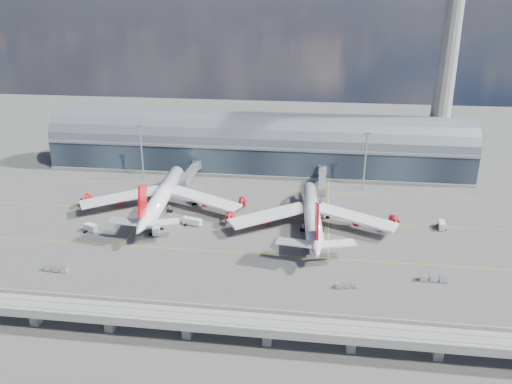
# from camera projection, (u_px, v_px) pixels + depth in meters

# --- Properties ---
(ground) EXTENTS (500.00, 500.00, 0.00)m
(ground) POSITION_uv_depth(u_px,v_px,m) (228.00, 238.00, 174.65)
(ground) COLOR #474744
(ground) RESTS_ON ground
(taxi_lines) EXTENTS (200.00, 80.12, 0.01)m
(taxi_lines) POSITION_uv_depth(u_px,v_px,m) (238.00, 213.00, 195.06)
(taxi_lines) COLOR gold
(taxi_lines) RESTS_ON ground
(terminal) EXTENTS (200.00, 30.00, 28.00)m
(terminal) POSITION_uv_depth(u_px,v_px,m) (257.00, 146.00, 242.53)
(terminal) COLOR #202835
(terminal) RESTS_ON ground
(control_tower) EXTENTS (19.00, 19.00, 103.00)m
(control_tower) POSITION_uv_depth(u_px,v_px,m) (447.00, 63.00, 222.04)
(control_tower) COLOR gray
(control_tower) RESTS_ON ground
(guideway) EXTENTS (220.00, 8.50, 7.20)m
(guideway) POSITION_uv_depth(u_px,v_px,m) (186.00, 319.00, 121.94)
(guideway) COLOR gray
(guideway) RESTS_ON ground
(floodlight_mast_left) EXTENTS (3.00, 0.70, 25.70)m
(floodlight_mast_left) POSITION_uv_depth(u_px,v_px,m) (142.00, 151.00, 226.62)
(floodlight_mast_left) COLOR gray
(floodlight_mast_left) RESTS_ON ground
(floodlight_mast_right) EXTENTS (3.00, 0.70, 25.70)m
(floodlight_mast_right) POSITION_uv_depth(u_px,v_px,m) (365.00, 160.00, 214.32)
(floodlight_mast_right) COLOR gray
(floodlight_mast_right) RESTS_ON ground
(airliner_left) EXTENTS (66.18, 69.55, 21.18)m
(airliner_left) POSITION_uv_depth(u_px,v_px,m) (162.00, 196.00, 195.32)
(airliner_left) COLOR white
(airliner_left) RESTS_ON ground
(airliner_right) EXTENTS (63.18, 66.05, 20.94)m
(airliner_right) POSITION_uv_depth(u_px,v_px,m) (312.00, 215.00, 179.90)
(airliner_right) COLOR white
(airliner_right) RESTS_ON ground
(jet_bridge_left) EXTENTS (4.40, 28.00, 7.25)m
(jet_bridge_left) POSITION_uv_depth(u_px,v_px,m) (191.00, 172.00, 225.10)
(jet_bridge_left) COLOR gray
(jet_bridge_left) RESTS_ON ground
(jet_bridge_right) EXTENTS (4.40, 32.00, 7.25)m
(jet_bridge_right) POSITION_uv_depth(u_px,v_px,m) (322.00, 179.00, 216.07)
(jet_bridge_right) COLOR gray
(jet_bridge_right) RESTS_ON ground
(service_truck_0) EXTENTS (4.43, 7.78, 3.06)m
(service_truck_0) POSITION_uv_depth(u_px,v_px,m) (156.00, 229.00, 178.32)
(service_truck_0) COLOR silver
(service_truck_0) RESTS_ON ground
(service_truck_1) EXTENTS (5.50, 4.08, 2.90)m
(service_truck_1) POSITION_uv_depth(u_px,v_px,m) (91.00, 228.00, 179.14)
(service_truck_1) COLOR silver
(service_truck_1) RESTS_ON ground
(service_truck_2) EXTENTS (7.54, 3.83, 2.63)m
(service_truck_2) POSITION_uv_depth(u_px,v_px,m) (192.00, 221.00, 184.46)
(service_truck_2) COLOR silver
(service_truck_2) RESTS_ON ground
(service_truck_3) EXTENTS (2.80, 5.69, 2.65)m
(service_truck_3) POSITION_uv_depth(u_px,v_px,m) (442.00, 225.00, 181.51)
(service_truck_3) COLOR silver
(service_truck_3) RESTS_ON ground
(service_truck_4) EXTENTS (4.54, 6.04, 3.18)m
(service_truck_4) POSITION_uv_depth(u_px,v_px,m) (324.00, 212.00, 191.75)
(service_truck_4) COLOR silver
(service_truck_4) RESTS_ON ground
(service_truck_5) EXTENTS (5.53, 5.56, 2.74)m
(service_truck_5) POSITION_uv_depth(u_px,v_px,m) (198.00, 201.00, 203.32)
(service_truck_5) COLOR silver
(service_truck_5) RESTS_ON ground
(cargo_train_0) EXTENTS (7.75, 2.02, 1.72)m
(cargo_train_0) POSITION_uv_depth(u_px,v_px,m) (56.00, 269.00, 153.20)
(cargo_train_0) COLOR gray
(cargo_train_0) RESTS_ON ground
(cargo_train_1) EXTENTS (6.68, 2.85, 1.46)m
(cargo_train_1) POSITION_uv_depth(u_px,v_px,m) (347.00, 286.00, 144.59)
(cargo_train_1) COLOR gray
(cargo_train_1) RESTS_ON ground
(cargo_train_2) EXTENTS (8.33, 1.83, 1.86)m
(cargo_train_2) POSITION_uv_depth(u_px,v_px,m) (433.00, 278.00, 147.80)
(cargo_train_2) COLOR gray
(cargo_train_2) RESTS_ON ground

